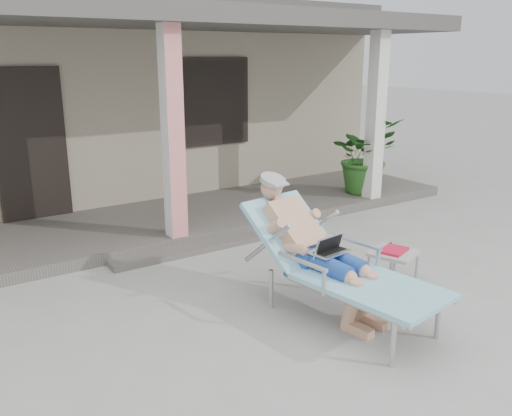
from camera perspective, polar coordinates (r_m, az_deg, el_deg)
ground at (r=5.41m, az=1.86°, el=-10.46°), size 60.00×60.00×0.00m
house at (r=10.84m, az=-18.86°, el=11.14°), size 10.40×5.40×3.30m
porch_deck at (r=7.85m, az=-10.99°, el=-1.68°), size 10.00×2.00×0.15m
porch_overhang at (r=7.46m, az=-11.96°, el=18.51°), size 10.00×2.30×2.85m
porch_step at (r=6.86m, az=-7.18°, el=-4.41°), size 2.00×0.30×0.07m
lounger at (r=5.09m, az=7.39°, el=-2.28°), size 1.05×2.13×1.34m
side_table at (r=6.00m, az=14.25°, el=-4.77°), size 0.57×0.57×0.40m
potted_palm at (r=9.26m, az=11.33°, el=5.42°), size 1.20×1.06×1.25m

